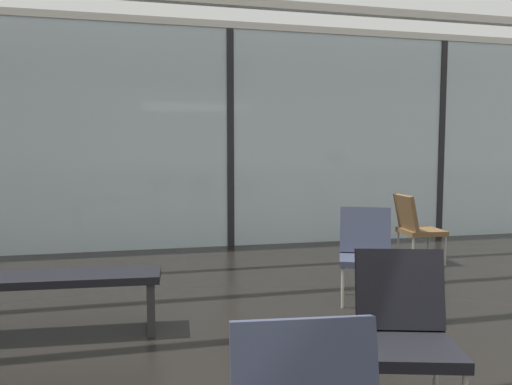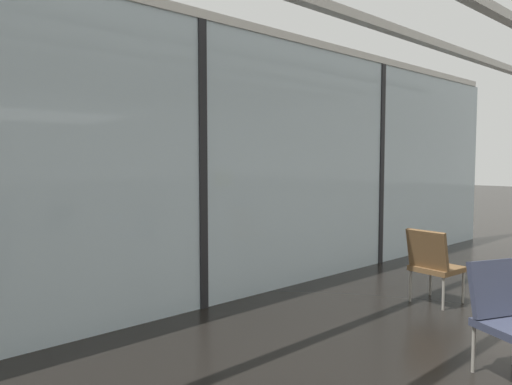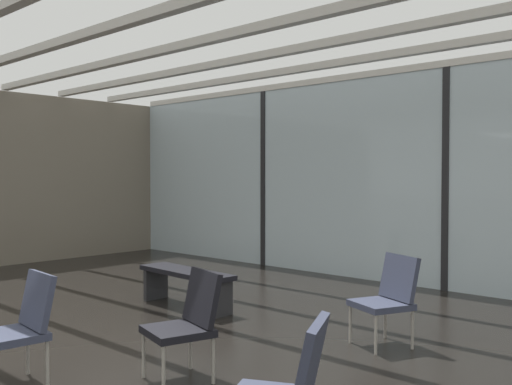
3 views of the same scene
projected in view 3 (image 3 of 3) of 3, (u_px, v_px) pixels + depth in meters
glass_curtain_wall at (447, 179)px, 8.27m from camera, size 14.00×0.08×3.19m
window_mullion_0 at (265, 179)px, 10.65m from camera, size 0.10×0.12×3.19m
window_mullion_1 at (447, 179)px, 8.27m from camera, size 0.10×0.12×3.19m
ceiling_slats at (304, 17)px, 5.81m from camera, size 13.72×6.72×0.10m
parked_airplane at (500, 157)px, 13.51m from camera, size 11.04×4.15×4.15m
lounge_chair_2 at (188, 318)px, 4.67m from camera, size 0.60×0.64×0.87m
lounge_chair_3 at (21, 322)px, 4.55m from camera, size 0.53×0.57×0.87m
lounge_chair_4 at (388, 294)px, 5.61m from camera, size 0.65×0.67×0.87m
waiting_bench at (186, 278)px, 7.22m from camera, size 1.52×0.50×0.47m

